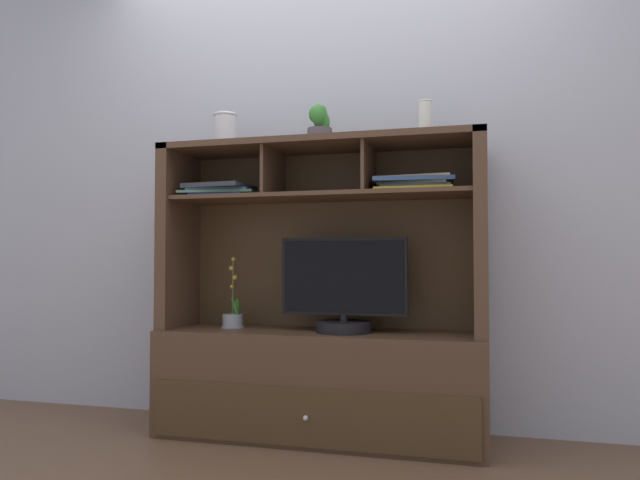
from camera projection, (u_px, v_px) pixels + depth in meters
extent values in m
cube|color=brown|center=(320.00, 439.00, 2.86)|extent=(6.00, 6.00, 0.02)
cube|color=#A8ABB8|center=(333.00, 155.00, 3.16)|extent=(6.00, 0.02, 2.80)
cube|color=#4A3323|center=(320.00, 384.00, 2.87)|extent=(1.56, 0.45, 0.50)
cube|color=#43301C|center=(306.00, 417.00, 2.65)|extent=(1.50, 0.01, 0.26)
sphere|color=silver|center=(306.00, 418.00, 2.63)|extent=(0.02, 0.02, 0.02)
cube|color=#4A3323|center=(180.00, 237.00, 3.09)|extent=(0.06, 0.39, 0.91)
cube|color=#4A3323|center=(481.00, 234.00, 2.70)|extent=(0.06, 0.39, 0.91)
cube|color=#43301C|center=(329.00, 240.00, 3.08)|extent=(1.50, 0.02, 0.88)
cube|color=#4A3323|center=(320.00, 145.00, 2.91)|extent=(1.56, 0.39, 0.03)
cube|color=#4A3323|center=(320.00, 197.00, 2.90)|extent=(1.44, 0.35, 0.02)
cube|color=#4A3323|center=(273.00, 173.00, 2.97)|extent=(0.02, 0.33, 0.23)
cube|color=#4A3323|center=(369.00, 169.00, 2.85)|extent=(0.02, 0.33, 0.23)
cylinder|color=black|center=(344.00, 327.00, 2.82)|extent=(0.27, 0.27, 0.05)
cylinder|color=black|center=(344.00, 318.00, 2.82)|extent=(0.04, 0.04, 0.03)
cube|color=black|center=(344.00, 276.00, 2.83)|extent=(0.60, 0.03, 0.37)
cube|color=black|center=(343.00, 276.00, 2.81)|extent=(0.57, 0.00, 0.34)
cylinder|color=#8E929C|center=(233.00, 321.00, 3.02)|extent=(0.10, 0.10, 0.07)
cylinder|color=#8E929C|center=(233.00, 327.00, 3.02)|extent=(0.12, 0.12, 0.01)
cylinder|color=#4C6B38|center=(233.00, 287.00, 3.03)|extent=(0.02, 0.03, 0.28)
sphere|color=#B6902D|center=(232.00, 287.00, 3.03)|extent=(0.02, 0.02, 0.02)
sphere|color=#B6902D|center=(235.00, 277.00, 3.03)|extent=(0.03, 0.03, 0.03)
sphere|color=#B6902D|center=(231.00, 268.00, 3.03)|extent=(0.02, 0.02, 0.02)
sphere|color=#B6902D|center=(233.00, 259.00, 3.02)|extent=(0.02, 0.02, 0.02)
ellipsoid|color=#377C2D|center=(235.00, 308.00, 3.01)|extent=(0.04, 0.06, 0.11)
ellipsoid|color=#377C2D|center=(237.00, 308.00, 3.03)|extent=(0.04, 0.05, 0.10)
cube|color=navy|center=(220.00, 196.00, 3.00)|extent=(0.28, 0.21, 0.01)
cube|color=#4D765B|center=(221.00, 193.00, 3.02)|extent=(0.40, 0.27, 0.01)
cube|color=#3A557A|center=(221.00, 191.00, 3.00)|extent=(0.33, 0.22, 0.01)
cube|color=#2E3339|center=(220.00, 187.00, 3.01)|extent=(0.32, 0.27, 0.02)
cube|color=gold|center=(414.00, 190.00, 2.77)|extent=(0.36, 0.25, 0.01)
cube|color=#506E66|center=(416.00, 187.00, 2.78)|extent=(0.32, 0.18, 0.02)
cube|color=slate|center=(414.00, 184.00, 2.78)|extent=(0.33, 0.20, 0.01)
cube|color=#314E7C|center=(413.00, 181.00, 2.78)|extent=(0.39, 0.27, 0.02)
cube|color=gray|center=(414.00, 178.00, 2.78)|extent=(0.36, 0.20, 0.01)
cylinder|color=#524750|center=(320.00, 135.00, 2.91)|extent=(0.12, 0.12, 0.06)
cylinder|color=#524750|center=(320.00, 141.00, 2.91)|extent=(0.14, 0.14, 0.01)
ellipsoid|color=#347C2E|center=(323.00, 119.00, 2.91)|extent=(0.04, 0.04, 0.13)
ellipsoid|color=#347C2E|center=(322.00, 122.00, 2.95)|extent=(0.08, 0.08, 0.11)
ellipsoid|color=#347C2E|center=(316.00, 114.00, 2.91)|extent=(0.07, 0.06, 0.09)
ellipsoid|color=#347C2E|center=(319.00, 115.00, 2.89)|extent=(0.07, 0.08, 0.11)
cylinder|color=silver|center=(426.00, 119.00, 2.79)|extent=(0.06, 0.06, 0.16)
torus|color=silver|center=(425.00, 101.00, 2.79)|extent=(0.07, 0.07, 0.01)
cylinder|color=silver|center=(225.00, 132.00, 3.07)|extent=(0.12, 0.12, 0.16)
torus|color=silver|center=(225.00, 115.00, 3.07)|extent=(0.12, 0.12, 0.02)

